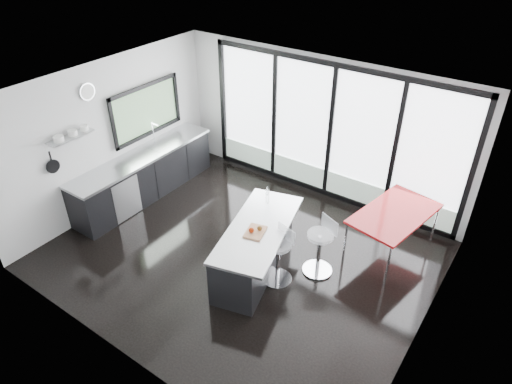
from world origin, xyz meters
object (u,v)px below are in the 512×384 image
Objects in this scene: bar_stool_near at (278,262)px; red_table at (391,233)px; bar_stool_far at (319,253)px; island at (254,247)px.

bar_stool_near is 2.02m from red_table.
red_table is at bearing 78.18° from bar_stool_far.
red_table reaches higher than bar_stool_far.
red_table reaches higher than bar_stool_near.
red_table is (0.77, 1.09, 0.04)m from bar_stool_far.
red_table is at bearing 68.67° from bar_stool_near.
island is 2.31m from red_table.
bar_stool_far is (0.42, 0.54, 0.01)m from bar_stool_near.
red_table is at bearing 44.30° from island.
bar_stool_near is 0.48× the size of red_table.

